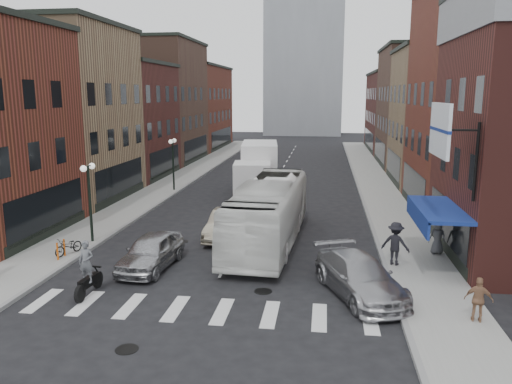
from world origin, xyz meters
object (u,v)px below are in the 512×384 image
(streetlamp_near, at_px, (89,188))
(motorcycle_rider, at_px, (87,270))
(bike_rack, at_px, (61,249))
(ped_right_a, at_px, (395,243))
(transit_bus, at_px, (269,212))
(curb_car, at_px, (360,277))
(sedan_left_near, at_px, (151,251))
(sedan_left_far, at_px, (227,224))
(box_truck, at_px, (258,169))
(ped_right_b, at_px, (479,300))
(streetlamp_far, at_px, (173,155))
(parked_bicycle, at_px, (69,246))
(ped_right_c, at_px, (437,237))
(billboard_sign, at_px, (442,132))

(streetlamp_near, relative_size, motorcycle_rider, 1.90)
(bike_rack, xyz_separation_m, ped_right_a, (15.00, 1.18, 0.56))
(motorcycle_rider, height_order, transit_bus, transit_bus)
(streetlamp_near, xyz_separation_m, curb_car, (13.06, -4.89, -2.16))
(sedan_left_near, xyz_separation_m, ped_right_a, (10.58, 1.53, 0.35))
(sedan_left_far, xyz_separation_m, ped_right_a, (8.20, -3.52, 0.36))
(box_truck, xyz_separation_m, ped_right_a, (8.20, -15.64, -0.77))
(ped_right_a, height_order, ped_right_b, ped_right_a)
(box_truck, xyz_separation_m, sedan_left_near, (-2.38, -17.17, -1.11))
(streetlamp_near, relative_size, curb_car, 0.79)
(ped_right_b, bearing_deg, motorcycle_rider, 10.39)
(sedan_left_near, bearing_deg, box_truck, 86.19)
(streetlamp_far, xyz_separation_m, ped_right_a, (14.80, -15.52, -1.81))
(motorcycle_rider, height_order, parked_bicycle, motorcycle_rider)
(ped_right_b, bearing_deg, curb_car, -15.55)
(ped_right_b, bearing_deg, transit_bus, -33.71)
(bike_rack, xyz_separation_m, box_truck, (6.80, 16.82, 1.32))
(ped_right_c, bearing_deg, ped_right_b, 81.32)
(streetlamp_far, height_order, ped_right_b, streetlamp_far)
(box_truck, height_order, motorcycle_rider, box_truck)
(sedan_left_near, height_order, sedan_left_far, sedan_left_near)
(curb_car, bearing_deg, ped_right_c, 30.74)
(curb_car, bearing_deg, sedan_left_near, 145.89)
(streetlamp_near, bearing_deg, sedan_left_near, -35.90)
(sedan_left_far, bearing_deg, streetlamp_far, 121.34)
(streetlamp_near, distance_m, sedan_left_far, 7.23)
(curb_car, distance_m, ped_right_b, 4.21)
(transit_bus, height_order, curb_car, transit_bus)
(ped_right_c, bearing_deg, transit_bus, -15.12)
(curb_car, bearing_deg, ped_right_b, -50.88)
(streetlamp_near, relative_size, bike_rack, 5.14)
(streetlamp_near, height_order, box_truck, streetlamp_near)
(sedan_left_near, relative_size, ped_right_a, 2.33)
(box_truck, height_order, sedan_left_far, box_truck)
(ped_right_c, bearing_deg, box_truck, -60.27)
(box_truck, relative_size, curb_car, 1.72)
(bike_rack, distance_m, ped_right_c, 17.42)
(bike_rack, bearing_deg, box_truck, 67.99)
(transit_bus, height_order, parked_bicycle, transit_bus)
(sedan_left_near, distance_m, curb_car, 9.03)
(motorcycle_rider, relative_size, parked_bicycle, 1.41)
(sedan_left_far, height_order, curb_car, curb_car)
(ped_right_a, bearing_deg, streetlamp_near, 15.95)
(streetlamp_far, xyz_separation_m, ped_right_c, (16.96, -13.69, -1.97))
(bike_rack, distance_m, motorcycle_rider, 4.74)
(box_truck, relative_size, ped_right_b, 5.89)
(curb_car, bearing_deg, streetlamp_far, 102.28)
(sedan_left_far, bearing_deg, billboard_sign, -27.84)
(ped_right_b, xyz_separation_m, ped_right_c, (0.20, 7.20, 0.04))
(sedan_left_near, distance_m, ped_right_b, 13.12)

